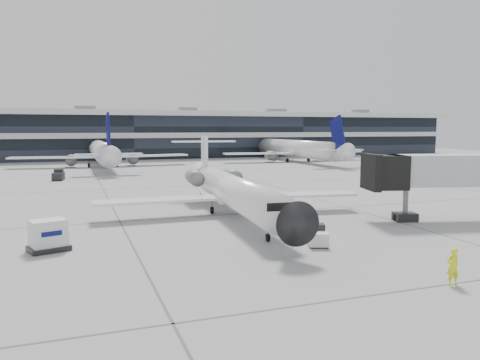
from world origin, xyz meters
name	(u,v)px	position (x,y,z in m)	size (l,w,h in m)	color
ground	(242,214)	(0.00, 0.00, 0.00)	(220.00, 220.00, 0.00)	#99999B
terminal	(129,137)	(0.00, 82.00, 5.00)	(170.00, 22.00, 10.00)	black
bg_jet_center	(102,166)	(-8.00, 55.00, 0.00)	(32.00, 40.00, 9.60)	white
bg_jet_right	(294,161)	(32.00, 55.00, 0.00)	(32.00, 40.00, 9.60)	white
regional_jet	(231,189)	(-1.08, -0.23, 2.17)	(22.01, 27.51, 6.35)	white
ramp_worker	(453,266)	(2.89, -20.10, 0.88)	(0.64, 0.42, 1.75)	#EDF519
baggage_tug	(317,236)	(0.75, -11.43, 0.55)	(1.77, 2.22, 1.24)	white
cargo_uld	(48,236)	(-14.75, -7.37, 0.90)	(2.60, 2.23, 1.80)	black
traffic_cone	(200,195)	(-0.84, 10.43, 0.24)	(0.39, 0.39, 0.51)	#FF4B0D
far_tug	(58,175)	(-15.16, 32.39, 0.67)	(1.71, 2.52, 1.49)	black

